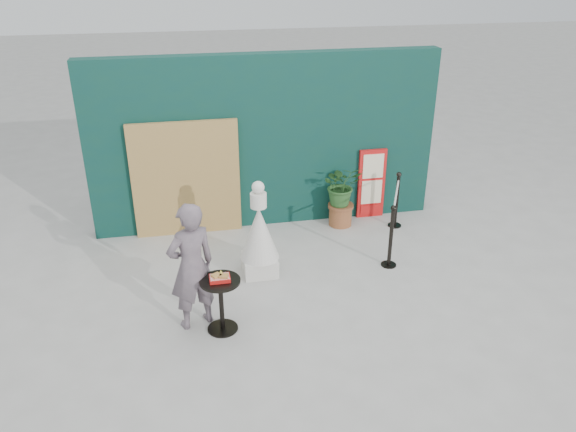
% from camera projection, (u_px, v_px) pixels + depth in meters
% --- Properties ---
extents(ground, '(60.00, 60.00, 0.00)m').
position_uv_depth(ground, '(306.00, 321.00, 7.51)').
color(ground, '#ADAAA5').
rests_on(ground, ground).
extents(back_wall, '(6.00, 0.30, 3.00)m').
position_uv_depth(back_wall, '(266.00, 142.00, 9.65)').
color(back_wall, '#0B312E').
rests_on(back_wall, ground).
extents(bamboo_fence, '(1.80, 0.08, 2.00)m').
position_uv_depth(bamboo_fence, '(186.00, 179.00, 9.43)').
color(bamboo_fence, tan).
rests_on(bamboo_fence, ground).
extents(woman, '(0.75, 0.63, 1.75)m').
position_uv_depth(woman, '(192.00, 267.00, 7.10)').
color(woman, slate).
rests_on(woman, ground).
extents(menu_board, '(0.50, 0.07, 1.30)m').
position_uv_depth(menu_board, '(371.00, 184.00, 10.18)').
color(menu_board, red).
rests_on(menu_board, ground).
extents(statue, '(0.59, 0.59, 1.51)m').
position_uv_depth(statue, '(259.00, 237.00, 8.37)').
color(statue, beige).
rests_on(statue, ground).
extents(cafe_table, '(0.52, 0.52, 0.75)m').
position_uv_depth(cafe_table, '(221.00, 297.00, 7.14)').
color(cafe_table, black).
rests_on(cafe_table, ground).
extents(food_basket, '(0.26, 0.19, 0.11)m').
position_uv_depth(food_basket, '(220.00, 278.00, 7.02)').
color(food_basket, red).
rests_on(food_basket, cafe_table).
extents(planter, '(0.67, 0.58, 1.15)m').
position_uv_depth(planter, '(341.00, 191.00, 9.86)').
color(planter, brown).
rests_on(planter, ground).
extents(stanchion_barrier, '(0.84, 1.54, 1.03)m').
position_uv_depth(stanchion_barrier, '(394.00, 218.00, 9.25)').
color(stanchion_barrier, black).
rests_on(stanchion_barrier, ground).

